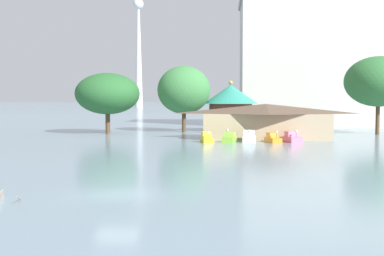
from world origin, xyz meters
TOP-DOWN VIEW (x-y plane):
  - ground_plane at (0.00, 0.00)m, footprint 2000.00×2000.00m
  - pedal_boat_yellow at (4.16, 34.59)m, footprint 1.88×2.99m
  - pedal_boat_lime at (7.07, 34.75)m, footprint 1.99×2.66m
  - pedal_boat_white at (9.62, 35.26)m, footprint 1.81×2.76m
  - pedal_boat_orange at (12.64, 35.02)m, footprint 2.06×3.22m
  - pedal_boat_pink at (15.18, 35.60)m, footprint 2.40×3.08m
  - boathouse at (12.22, 41.00)m, footprint 18.59×8.68m
  - green_roof_pavilion at (7.63, 56.91)m, footprint 9.44×9.44m
  - shoreline_tree_tall_left at (-12.22, 49.46)m, footprint 10.31×10.31m
  - shoreline_tree_mid at (-0.32, 54.60)m, footprint 8.97×8.97m
  - shoreline_tree_right at (30.66, 50.53)m, footprint 10.54×10.54m
  - background_building_block at (29.58, 73.91)m, footprint 39.78×14.94m
  - distant_broadcast_tower at (-52.16, 312.79)m, footprint 7.28×7.28m

SIDE VIEW (x-z plane):
  - ground_plane at x=0.00m, z-range 0.00..0.00m
  - pedal_boat_orange at x=12.64m, z-range -0.28..1.28m
  - pedal_boat_yellow at x=4.16m, z-range -0.22..1.26m
  - pedal_boat_lime at x=7.07m, z-range -0.37..1.43m
  - pedal_boat_pink at x=15.18m, z-range -0.27..1.37m
  - pedal_boat_white at x=9.62m, z-range -0.24..1.45m
  - boathouse at x=12.22m, z-range 0.11..5.00m
  - green_roof_pavilion at x=7.63m, z-range 0.14..8.90m
  - shoreline_tree_tall_left at x=-12.22m, z-range 1.55..11.29m
  - shoreline_tree_mid at x=-0.32m, z-range 1.52..12.69m
  - shoreline_tree_right at x=30.66m, z-range 2.17..14.45m
  - background_building_block at x=29.58m, z-range 0.02..26.05m
  - distant_broadcast_tower at x=-52.16m, z-range -16.00..124.83m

